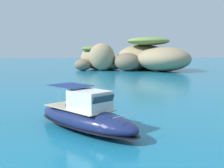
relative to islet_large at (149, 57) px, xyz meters
The scene contains 3 objects.
islet_large is the anchor object (origin of this frame).
islet_small 14.71m from the islet_large, behind, with size 16.68×16.38×7.84m.
motorboat_navy 64.27m from the islet_large, 106.76° to the right, with size 9.01×9.83×3.22m.
Camera 1 is at (-1.39, -8.76, 5.94)m, focal length 44.75 mm.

